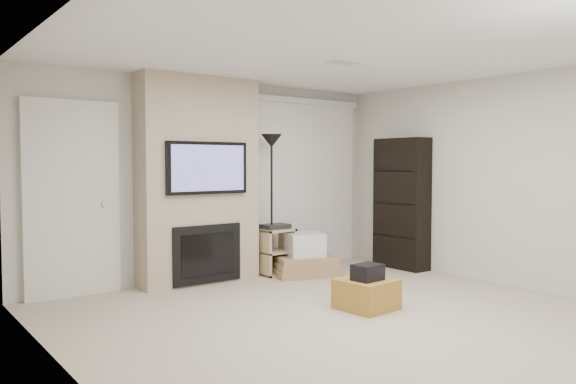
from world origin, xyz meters
TOP-DOWN VIEW (x-y plane):
  - floor at (0.00, 0.00)m, footprint 5.00×5.50m
  - ceiling at (0.00, 0.00)m, footprint 5.00×5.50m
  - wall_back at (0.00, 2.75)m, footprint 5.00×0.00m
  - wall_left at (-2.50, 0.00)m, footprint 0.00×5.50m
  - wall_right at (2.50, 0.00)m, footprint 0.00×5.50m
  - hvac_vent at (0.40, 0.80)m, footprint 0.35×0.18m
  - ottoman at (0.37, 0.40)m, footprint 0.54×0.54m
  - black_bag at (0.35, 0.35)m, footprint 0.30×0.24m
  - fireplace_wall at (-0.35, 2.54)m, footprint 1.50×0.47m
  - entry_door at (-1.80, 2.71)m, footprint 1.02×0.11m
  - vertical_blinds at (1.40, 2.70)m, footprint 1.98×0.10m
  - floor_lamp at (0.61, 2.36)m, footprint 0.27×0.27m
  - av_stand at (0.67, 2.37)m, footprint 0.45×0.38m
  - box_stack at (0.95, 2.10)m, footprint 0.98×0.85m
  - bookshelf at (2.34, 1.69)m, footprint 0.30×0.80m

SIDE VIEW (x-z plane):
  - floor at x=0.00m, z-range 0.00..0.00m
  - ottoman at x=0.37m, z-range 0.00..0.30m
  - box_stack at x=0.95m, z-range -0.07..0.48m
  - av_stand at x=0.67m, z-range 0.02..0.68m
  - black_bag at x=0.35m, z-range 0.30..0.46m
  - bookshelf at x=2.34m, z-range 0.00..1.80m
  - entry_door at x=-1.80m, z-range -0.02..2.12m
  - fireplace_wall at x=-0.35m, z-range -0.01..2.49m
  - wall_back at x=0.00m, z-range 0.00..2.50m
  - wall_left at x=-2.50m, z-range 0.00..2.50m
  - wall_right at x=2.50m, z-range 0.00..2.50m
  - vertical_blinds at x=1.40m, z-range 0.09..2.46m
  - floor_lamp at x=0.61m, z-range 0.53..2.36m
  - hvac_vent at x=0.40m, z-range 2.49..2.50m
  - ceiling at x=0.00m, z-range 2.50..2.50m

